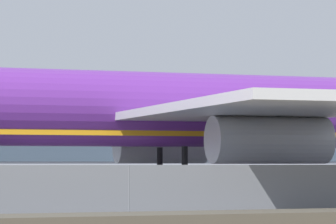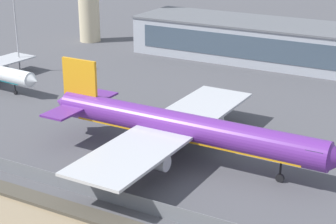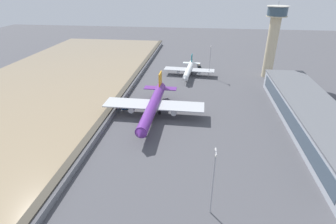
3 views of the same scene
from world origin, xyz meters
name	(u,v)px [view 3 (image 3 of 3)]	position (x,y,z in m)	size (l,w,h in m)	color
ground_plane	(153,106)	(0.00, 0.00, 0.00)	(500.00, 500.00, 0.00)	#4C4C51
waterfront_lagoon	(21,99)	(0.00, -71.00, 0.00)	(320.00, 98.00, 0.01)	#937F60
shoreline_seawall	(113,104)	(0.00, -20.50, 0.25)	(320.00, 3.00, 0.50)	#474238
perimeter_fence	(122,102)	(0.00, -16.00, 1.16)	(280.00, 0.10, 2.33)	slate
cargo_jet_purple	(153,105)	(10.70, 2.17, 5.55)	(53.48, 45.99, 14.54)	#602889
passenger_jet_white_teal	(189,70)	(-49.79, 15.05, 4.08)	(38.54, 33.35, 10.69)	white
baggage_tug	(125,108)	(5.11, -13.04, 0.81)	(2.33, 3.49, 1.80)	#19519E
ops_van	(199,66)	(-67.64, 21.42, 1.28)	(5.44, 2.80, 2.48)	#1E2328
control_tower	(273,36)	(-54.69, 65.62, 26.15)	(12.75, 12.75, 45.57)	#C6B793
terminal_building	(314,119)	(14.48, 69.95, 5.25)	(99.54, 20.62, 10.48)	#9EA3AD
apron_light_mast_apron_west	(210,60)	(-48.99, 28.19, 11.50)	(3.20, 0.40, 20.45)	#A8A8AD
apron_light_mast_apron_east	(213,180)	(64.33, 27.16, 11.30)	(3.20, 0.40, 20.07)	#A8A8AD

